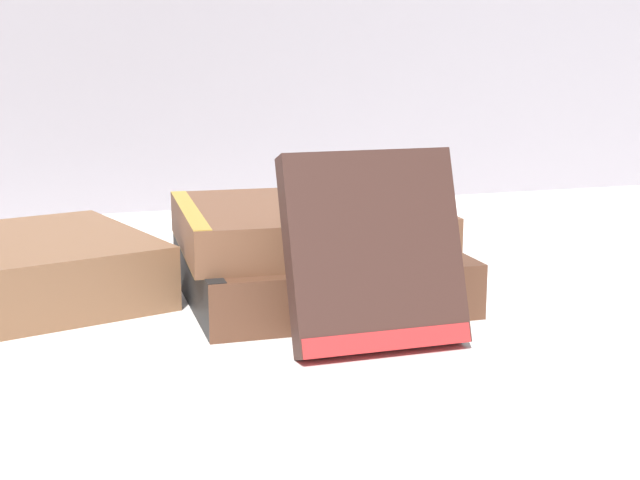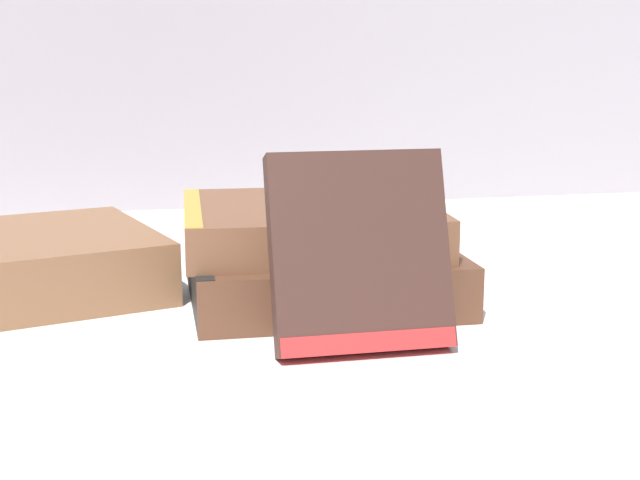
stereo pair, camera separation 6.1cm
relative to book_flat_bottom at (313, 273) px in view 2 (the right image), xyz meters
name	(u,v)px [view 2 (the right image)]	position (x,y,z in m)	size (l,w,h in m)	color
ground_plane	(339,311)	(0.01, -0.04, -0.02)	(3.00, 3.00, 0.00)	silver
book_flat_bottom	(313,273)	(0.00, 0.00, 0.00)	(0.19, 0.18, 0.04)	#4C2D1E
book_flat_top	(301,225)	(-0.01, 0.01, 0.03)	(0.19, 0.18, 0.03)	brown
book_leaning_front	(360,260)	(0.00, -0.12, 0.04)	(0.11, 0.06, 0.12)	#331E19
pocket_watch	(352,201)	(0.03, 0.00, 0.05)	(0.05, 0.05, 0.01)	silver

